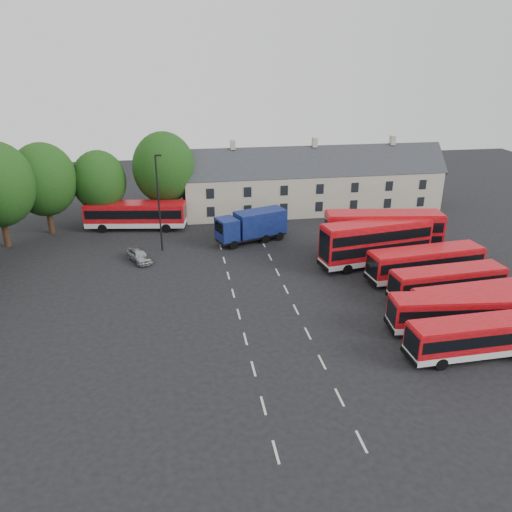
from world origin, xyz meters
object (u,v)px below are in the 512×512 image
object	(u,v)px
bus_row_a	(478,335)
box_truck	(252,225)
lamppost	(159,201)
silver_car	(139,255)
bus_dd_south	(376,241)

from	to	relation	value
bus_row_a	box_truck	world-z (taller)	box_truck
box_truck	lamppost	world-z (taller)	lamppost
silver_car	lamppost	world-z (taller)	lamppost
box_truck	bus_dd_south	bearing A→B (deg)	-57.26
box_truck	lamppost	size ratio (longest dim) A/B	0.80
box_truck	silver_car	bearing A→B (deg)	178.13
lamppost	bus_row_a	bearing A→B (deg)	-47.63
bus_row_a	box_truck	distance (m)	28.96
bus_dd_south	silver_car	xyz separation A→B (m)	(-24.19, 4.95, -2.03)
bus_dd_south	lamppost	bearing A→B (deg)	151.71
bus_dd_south	lamppost	distance (m)	23.33
bus_dd_south	silver_car	bearing A→B (deg)	159.65
silver_car	bus_dd_south	bearing A→B (deg)	-36.60
bus_dd_south	box_truck	world-z (taller)	bus_dd_south
bus_dd_south	box_truck	xyz separation A→B (m)	(-11.42, 8.94, -0.68)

